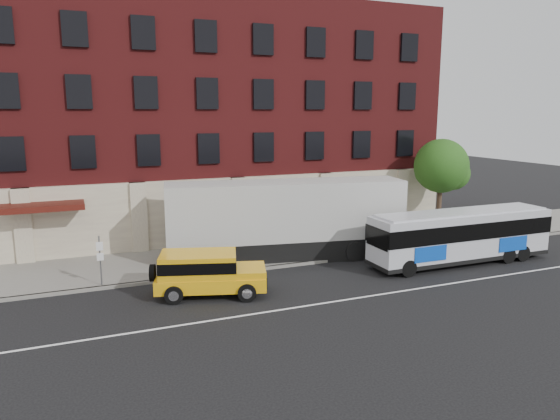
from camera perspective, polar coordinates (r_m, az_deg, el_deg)
name	(u,v)px	position (r m, az deg, el deg)	size (l,w,h in m)	color
ground	(325,308)	(22.26, 4.98, -10.66)	(120.00, 120.00, 0.00)	black
sidewalk	(254,253)	(30.10, -2.91, -4.75)	(60.00, 6.00, 0.15)	gray
kerb	(273,267)	(27.40, -0.81, -6.31)	(60.00, 0.25, 0.15)	gray
lane_line	(320,304)	(22.67, 4.39, -10.23)	(60.00, 0.12, 0.01)	white
building	(214,119)	(36.57, -7.24, 9.84)	(30.00, 12.10, 15.00)	maroon
sign_pole	(100,258)	(25.43, -19.13, -5.04)	(0.30, 0.20, 2.50)	slate
street_tree	(442,168)	(36.40, 17.34, 4.42)	(3.60, 3.60, 6.20)	#332619
city_bus	(461,235)	(29.65, 19.24, -2.56)	(10.57, 2.35, 2.89)	silver
yellow_suv	(206,271)	(23.50, -8.16, -6.65)	(5.27, 3.34, 1.96)	#F6B112
shipping_container	(286,221)	(28.75, 0.68, -1.20)	(13.34, 4.89, 4.36)	black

